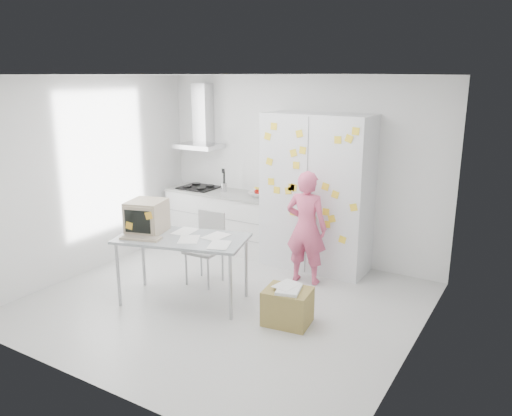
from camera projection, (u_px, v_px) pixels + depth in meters
The scene contains 10 objects.
floor at pixel (224, 303), 6.12m from camera, with size 4.50×4.00×0.02m, color silver.
walls at pixel (254, 184), 6.37m from camera, with size 4.52×4.01×2.70m.
ceiling at pixel (220, 75), 5.42m from camera, with size 4.50×4.00×0.02m, color white.
counter_run at pixel (222, 219), 8.00m from camera, with size 1.84×0.63×1.28m.
range_hood at pixel (202, 123), 7.96m from camera, with size 0.70×0.48×1.01m.
tall_cabinet at pixel (317, 193), 7.00m from camera, with size 1.50×0.68×2.20m.
person at pixel (306, 228), 6.55m from camera, with size 0.55×0.36×1.52m, color #DE567B.
desk at pixel (159, 226), 6.04m from camera, with size 1.69×1.16×1.22m.
chair at pixel (207, 243), 6.63m from camera, with size 0.45×0.45×0.95m.
cardboard_box at pixel (288, 306), 5.55m from camera, with size 0.55×0.46×0.44m.
Camera 1 is at (3.23, -4.61, 2.69)m, focal length 35.00 mm.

